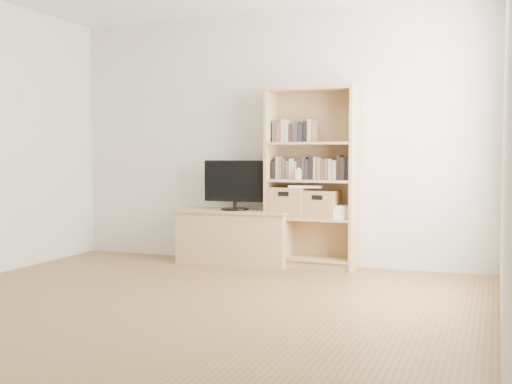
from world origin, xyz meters
The scene contains 13 objects.
floor centered at (0.00, 0.00, 0.00)m, with size 4.50×5.00×0.01m, color brown.
back_wall centered at (0.00, 2.50, 1.30)m, with size 4.50×0.02×2.60m, color silver.
right_wall centered at (2.25, 0.00, 1.30)m, with size 0.02×5.00×2.60m, color silver.
tv_stand centered at (-0.34, 2.28, 0.27)m, with size 1.16×0.44×0.53m, color tan.
bookshelf centered at (0.46, 2.34, 0.91)m, with size 0.91×0.32×1.81m, color tan.
television centered at (-0.34, 2.28, 0.82)m, with size 0.66×0.05×0.52m, color black.
books_row_mid centered at (0.46, 2.36, 1.00)m, with size 0.82×0.16×0.22m, color black.
books_row_upper centered at (0.26, 2.36, 1.37)m, with size 0.40×0.15×0.21m, color black.
baby_monitor centered at (0.36, 2.24, 0.94)m, with size 0.05×0.03×0.10m, color white.
basket_left centered at (0.22, 2.34, 0.65)m, with size 0.36×0.30×0.30m, color #A17748.
basket_right centered at (0.57, 2.33, 0.64)m, with size 0.33×0.27×0.27m, color #A17748.
laptop centered at (0.41, 2.33, 0.82)m, with size 0.33×0.23×0.03m, color white.
magazine_stack centered at (0.77, 2.33, 0.56)m, with size 0.17×0.24×0.11m, color silver.
Camera 1 is at (2.21, -3.87, 1.15)m, focal length 45.00 mm.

